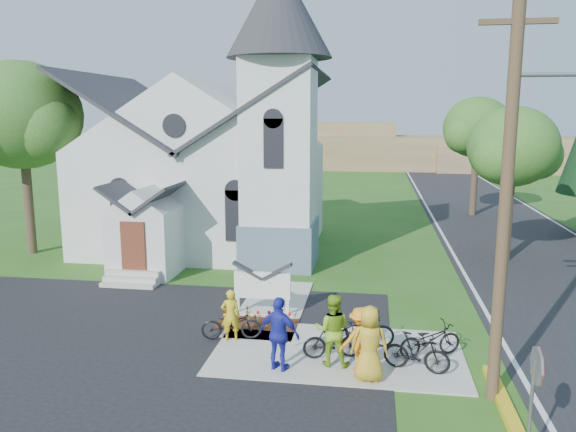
% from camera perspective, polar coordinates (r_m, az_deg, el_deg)
% --- Properties ---
extents(ground, '(120.00, 120.00, 0.00)m').
position_cam_1_polar(ground, '(16.10, -0.56, -14.19)').
color(ground, '#2B5C1A').
rests_on(ground, ground).
extents(parking_lot, '(20.00, 16.00, 0.02)m').
position_cam_1_polar(parking_lot, '(16.95, -26.65, -14.00)').
color(parking_lot, black).
rests_on(parking_lot, ground).
extents(road, '(8.00, 90.00, 0.02)m').
position_cam_1_polar(road, '(31.15, 22.67, -2.85)').
color(road, black).
rests_on(road, ground).
extents(sidewalk, '(7.00, 4.00, 0.05)m').
position_cam_1_polar(sidewalk, '(16.39, 5.06, -13.66)').
color(sidewalk, '#A8A498').
rests_on(sidewalk, ground).
extents(church, '(12.35, 12.00, 13.00)m').
position_cam_1_polar(church, '(28.09, -7.60, 7.31)').
color(church, silver).
rests_on(church, ground).
extents(church_sign, '(2.20, 0.40, 1.70)m').
position_cam_1_polar(church_sign, '(18.88, -2.62, -7.11)').
color(church_sign, '#A8A498').
rests_on(church_sign, ground).
extents(flower_bed, '(2.60, 1.10, 0.07)m').
position_cam_1_polar(flower_bed, '(18.37, -3.16, -10.89)').
color(flower_bed, '#391C0F').
rests_on(flower_bed, ground).
extents(utility_pole, '(3.45, 0.28, 10.00)m').
position_cam_1_polar(utility_pole, '(13.36, 21.68, 4.12)').
color(utility_pole, '#402F20').
rests_on(utility_pole, ground).
extents(stop_sign, '(0.11, 0.76, 2.48)m').
position_cam_1_polar(stop_sign, '(11.77, 23.80, -15.17)').
color(stop_sign, gray).
rests_on(stop_sign, ground).
extents(tree_lot_corner, '(5.60, 5.60, 9.15)m').
position_cam_1_polar(tree_lot_corner, '(29.42, -25.46, 9.19)').
color(tree_lot_corner, '#3C2A20').
rests_on(tree_lot_corner, ground).
extents(tree_road_near, '(4.00, 4.00, 7.05)m').
position_cam_1_polar(tree_road_near, '(27.20, 21.85, 6.48)').
color(tree_road_near, '#3C2A20').
rests_on(tree_road_near, ground).
extents(tree_road_mid, '(4.40, 4.40, 7.80)m').
position_cam_1_polar(tree_road_mid, '(39.04, 18.67, 8.46)').
color(tree_road_mid, '#3C2A20').
rests_on(tree_road_mid, ground).
extents(distant_hills, '(61.00, 10.00, 5.60)m').
position_cam_1_polar(distant_hills, '(70.94, 9.52, 6.53)').
color(distant_hills, brown).
rests_on(distant_hills, ground).
extents(cyclist_0, '(0.66, 0.55, 1.55)m').
position_cam_1_polar(cyclist_0, '(16.92, -5.86, -9.97)').
color(cyclist_0, gold).
rests_on(cyclist_0, sidewalk).
extents(bike_0, '(1.87, 0.97, 0.94)m').
position_cam_1_polar(bike_0, '(17.09, -5.78, -10.86)').
color(bike_0, black).
rests_on(bike_0, sidewalk).
extents(cyclist_1, '(0.98, 0.77, 1.96)m').
position_cam_1_polar(cyclist_1, '(15.25, 4.54, -11.45)').
color(cyclist_1, '#79B021').
rests_on(cyclist_1, sidewalk).
extents(bike_1, '(1.72, 0.87, 1.00)m').
position_cam_1_polar(bike_1, '(15.80, 4.57, -12.53)').
color(bike_1, black).
rests_on(bike_1, sidewalk).
extents(cyclist_2, '(1.26, 0.86, 1.98)m').
position_cam_1_polar(cyclist_2, '(14.91, -0.87, -11.89)').
color(cyclist_2, '#2126A8').
rests_on(cyclist_2, sidewalk).
extents(bike_2, '(1.99, 0.77, 1.03)m').
position_cam_1_polar(bike_2, '(16.64, 7.32, -11.31)').
color(bike_2, black).
rests_on(bike_2, sidewalk).
extents(cyclist_3, '(1.27, 1.00, 1.72)m').
position_cam_1_polar(cyclist_3, '(15.04, 7.35, -12.32)').
color(cyclist_3, orange).
rests_on(cyclist_3, sidewalk).
extents(bike_3, '(1.80, 0.88, 1.04)m').
position_cam_1_polar(bike_3, '(15.39, 12.94, -13.33)').
color(bike_3, black).
rests_on(bike_3, sidewalk).
extents(cyclist_4, '(0.96, 0.63, 1.95)m').
position_cam_1_polar(cyclist_4, '(14.52, 8.27, -12.71)').
color(cyclist_4, gold).
rests_on(cyclist_4, sidewalk).
extents(bike_4, '(1.93, 1.34, 0.96)m').
position_cam_1_polar(bike_4, '(16.37, 14.22, -12.07)').
color(bike_4, black).
rests_on(bike_4, sidewalk).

